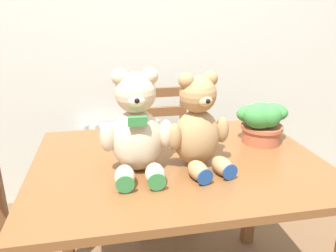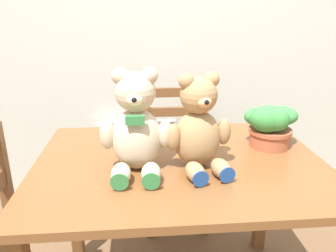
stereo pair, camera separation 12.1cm
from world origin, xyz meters
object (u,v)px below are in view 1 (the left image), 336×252
at_px(teddy_bear_left, 137,129).
at_px(teddy_bear_right, 198,127).
at_px(wooden_chair_behind, 161,154).
at_px(potted_plant, 262,121).

height_order(teddy_bear_left, teddy_bear_right, teddy_bear_left).
xyz_separation_m(wooden_chair_behind, teddy_bear_right, (-0.00, -0.82, 0.47)).
bearing_deg(teddy_bear_left, potted_plant, -161.01).
distance_m(wooden_chair_behind, teddy_bear_left, 0.98).
height_order(wooden_chair_behind, teddy_bear_left, teddy_bear_left).
bearing_deg(potted_plant, teddy_bear_left, -163.39).
distance_m(teddy_bear_left, potted_plant, 0.60).
xyz_separation_m(teddy_bear_left, potted_plant, (0.58, 0.17, -0.06)).
xyz_separation_m(wooden_chair_behind, teddy_bear_left, (-0.23, -0.82, 0.48)).
bearing_deg(wooden_chair_behind, teddy_bear_left, 74.29).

